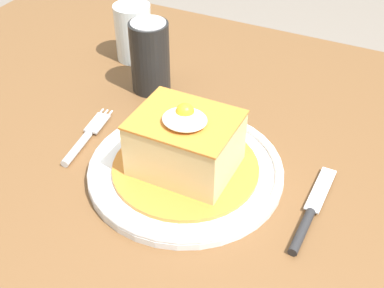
% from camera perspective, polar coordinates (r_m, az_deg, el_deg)
% --- Properties ---
extents(dining_table, '(1.20, 0.90, 0.76)m').
position_cam_1_polar(dining_table, '(0.82, -1.61, -6.95)').
color(dining_table, brown).
rests_on(dining_table, ground_plane).
extents(main_plate, '(0.27, 0.27, 0.02)m').
position_cam_1_polar(main_plate, '(0.70, -0.73, -2.91)').
color(main_plate, white).
rests_on(main_plate, dining_table).
extents(sandwich_meal, '(0.20, 0.20, 0.11)m').
position_cam_1_polar(sandwich_meal, '(0.67, -0.76, -0.29)').
color(sandwich_meal, orange).
rests_on(sandwich_meal, main_plate).
extents(fork, '(0.04, 0.14, 0.01)m').
position_cam_1_polar(fork, '(0.77, -12.26, 0.45)').
color(fork, silver).
rests_on(fork, dining_table).
extents(knife, '(0.02, 0.17, 0.01)m').
position_cam_1_polar(knife, '(0.65, 13.06, -8.28)').
color(knife, '#262628').
rests_on(knife, dining_table).
extents(soda_can, '(0.07, 0.07, 0.12)m').
position_cam_1_polar(soda_can, '(0.85, -4.81, 9.88)').
color(soda_can, black).
rests_on(soda_can, dining_table).
extents(drinking_glass, '(0.07, 0.07, 0.10)m').
position_cam_1_polar(drinking_glass, '(0.96, -6.66, 12.14)').
color(drinking_glass, '#3F2314').
rests_on(drinking_glass, dining_table).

